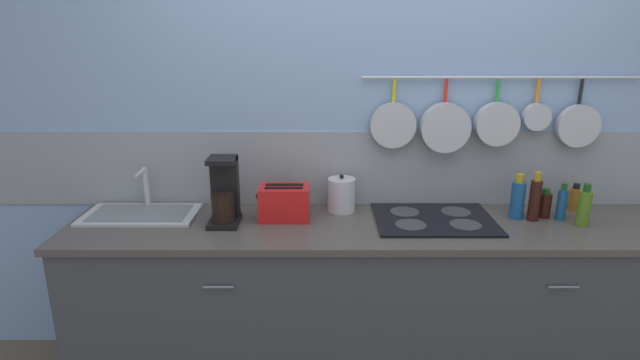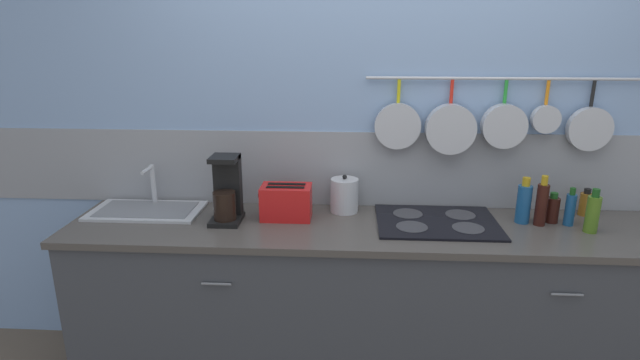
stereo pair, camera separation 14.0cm
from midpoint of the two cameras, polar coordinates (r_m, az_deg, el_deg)
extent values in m
cube|color=#84A3CC|center=(2.74, 5.45, 5.62)|extent=(7.20, 0.06, 2.60)
cube|color=gray|center=(2.78, 5.34, 1.44)|extent=(7.20, 0.07, 0.41)
cylinder|color=#B7BABF|center=(2.77, 18.72, 11.03)|extent=(1.45, 0.02, 0.02)
cylinder|color=gold|center=(2.66, 7.06, 10.09)|extent=(0.02, 0.02, 0.12)
cylinder|color=#B7BABF|center=(2.67, 6.96, 6.21)|extent=(0.24, 0.04, 0.24)
cylinder|color=red|center=(2.71, 12.84, 9.92)|extent=(0.02, 0.02, 0.12)
cylinder|color=#B7BABF|center=(2.70, 12.75, 5.85)|extent=(0.26, 0.07, 0.26)
cylinder|color=green|center=(2.78, 18.39, 9.68)|extent=(0.02, 0.02, 0.12)
cylinder|color=#B7BABF|center=(2.77, 18.27, 6.08)|extent=(0.23, 0.06, 0.23)
cylinder|color=orange|center=(2.85, 22.44, 9.37)|extent=(0.02, 0.02, 0.12)
cylinder|color=#B7BABF|center=(2.85, 22.31, 6.67)|extent=(0.14, 0.05, 0.14)
cylinder|color=black|center=(2.94, 26.54, 9.01)|extent=(0.02, 0.02, 0.13)
cylinder|color=#B7BABF|center=(2.95, 26.29, 5.55)|extent=(0.22, 0.05, 0.22)
cube|color=#3F4247|center=(2.73, 5.60, -14.13)|extent=(3.16, 0.57, 0.85)
cylinder|color=slate|center=(2.39, -13.16, -11.85)|extent=(0.14, 0.01, 0.01)
cylinder|color=slate|center=(2.55, 24.75, -11.10)|extent=(0.14, 0.01, 0.01)
cube|color=#4C4742|center=(2.54, 5.88, -5.48)|extent=(3.20, 0.61, 0.03)
cube|color=#B7BABF|center=(2.82, -21.08, -3.72)|extent=(0.58, 0.32, 0.01)
cube|color=slate|center=(2.81, -21.10, -3.53)|extent=(0.50, 0.26, 0.00)
cylinder|color=#B7BABF|center=(2.89, -20.47, -0.89)|extent=(0.03, 0.03, 0.23)
cylinder|color=#B7BABF|center=(2.81, -21.13, 0.76)|extent=(0.02, 0.13, 0.02)
cube|color=black|center=(2.58, -12.30, -4.66)|extent=(0.15, 0.20, 0.02)
cube|color=black|center=(2.59, -12.22, -0.90)|extent=(0.14, 0.07, 0.34)
cylinder|color=black|center=(2.53, -12.53, -3.11)|extent=(0.11, 0.11, 0.14)
cube|color=black|center=(2.51, -12.65, 2.24)|extent=(0.14, 0.15, 0.02)
cube|color=red|center=(2.57, -5.56, -2.62)|extent=(0.26, 0.16, 0.18)
cube|color=black|center=(2.52, -5.67, -0.91)|extent=(0.19, 0.03, 0.00)
cube|color=black|center=(2.57, -5.55, -0.53)|extent=(0.19, 0.03, 0.00)
cube|color=black|center=(2.58, -8.60, -1.87)|extent=(0.02, 0.02, 0.02)
cylinder|color=#B7BABF|center=(2.68, 1.05, -1.72)|extent=(0.15, 0.15, 0.18)
sphere|color=black|center=(2.65, 1.06, 0.39)|extent=(0.02, 0.02, 0.02)
cube|color=black|center=(2.62, 11.50, -4.45)|extent=(0.61, 0.46, 0.01)
cylinder|color=#38383D|center=(2.51, 8.85, -5.09)|extent=(0.15, 0.15, 0.00)
cylinder|color=#38383D|center=(2.56, 14.90, -4.98)|extent=(0.15, 0.15, 0.00)
cylinder|color=#38383D|center=(2.68, 8.27, -3.62)|extent=(0.15, 0.15, 0.00)
cylinder|color=#38383D|center=(2.73, 13.95, -3.56)|extent=(0.15, 0.15, 0.00)
cylinder|color=navy|center=(2.74, 20.37, -2.20)|extent=(0.07, 0.07, 0.19)
cylinder|color=#B28C19|center=(2.71, 20.62, 0.18)|extent=(0.04, 0.04, 0.04)
cylinder|color=#33140F|center=(2.74, 22.09, -2.22)|extent=(0.06, 0.06, 0.21)
cylinder|color=#B28C19|center=(2.70, 22.38, 0.36)|extent=(0.03, 0.03, 0.05)
cylinder|color=#33140F|center=(2.82, 23.07, -2.69)|extent=(0.07, 0.07, 0.13)
cylinder|color=#194C19|center=(2.80, 23.25, -1.18)|extent=(0.04, 0.04, 0.03)
cylinder|color=navy|center=(2.81, 24.72, -2.62)|extent=(0.05, 0.05, 0.16)
cylinder|color=#194C19|center=(2.78, 24.96, -0.72)|extent=(0.03, 0.03, 0.04)
cylinder|color=#4C721E|center=(2.77, 26.75, -2.99)|extent=(0.06, 0.06, 0.18)
cylinder|color=#194C19|center=(2.73, 27.05, -0.83)|extent=(0.03, 0.03, 0.04)
cylinder|color=#8C5919|center=(3.01, 26.02, -1.99)|extent=(0.06, 0.06, 0.12)
cylinder|color=black|center=(2.99, 26.20, -0.67)|extent=(0.03, 0.03, 0.03)
camera|label=1|loc=(0.07, -91.64, -0.49)|focal=28.00mm
camera|label=2|loc=(0.07, 88.36, 0.49)|focal=28.00mm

